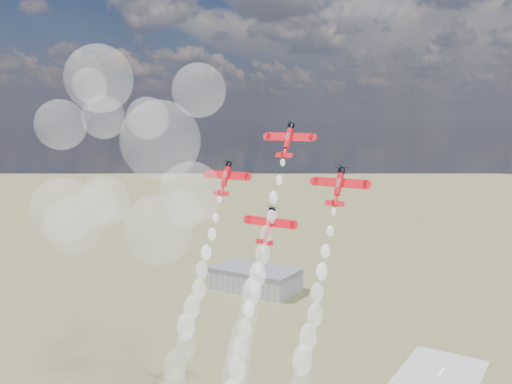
{
  "coord_description": "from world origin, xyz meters",
  "views": [
    {
      "loc": [
        46.09,
        -83.41,
        100.62
      ],
      "look_at": [
        -19.6,
        21.26,
        83.88
      ],
      "focal_mm": 38.0,
      "sensor_mm": 36.0,
      "label": 1
    }
  ],
  "objects": [
    {
      "name": "plane_right",
      "position": [
        0.92,
        21.16,
        86.67
      ],
      "size": [
        11.98,
        5.83,
        8.02
      ],
      "rotation": [
        1.14,
        0.0,
        0.0
      ],
      "color": "red",
      "rests_on": "ground"
    },
    {
      "name": "hangar",
      "position": [
        -120.0,
        180.0,
        6.5
      ],
      "size": [
        50.0,
        28.0,
        13.0
      ],
      "color": "gray",
      "rests_on": "ground"
    },
    {
      "name": "smoke_trail_lead",
      "position": [
        -13.78,
        7.84,
        57.3
      ],
      "size": [
        5.45,
        22.62,
        45.4
      ],
      "color": "white",
      "rests_on": "plane_lead"
    },
    {
      "name": "plane_slot",
      "position": [
        -13.6,
        16.91,
        77.44
      ],
      "size": [
        11.98,
        5.83,
        8.02
      ],
      "rotation": [
        1.14,
        0.0,
        0.0
      ],
      "color": "red",
      "rests_on": "ground"
    },
    {
      "name": "plane_lead",
      "position": [
        -13.6,
        25.42,
        95.9
      ],
      "size": [
        11.98,
        5.83,
        8.02
      ],
      "rotation": [
        1.14,
        0.0,
        0.0
      ],
      "color": "red",
      "rests_on": "ground"
    },
    {
      "name": "drifted_smoke_cloud",
      "position": [
        -61.97,
        20.57,
        88.62
      ],
      "size": [
        67.27,
        34.21,
        57.93
      ],
      "color": "white",
      "rests_on": "ground"
    },
    {
      "name": "plane_left",
      "position": [
        -28.12,
        21.16,
        86.67
      ],
      "size": [
        11.98,
        5.83,
        8.02
      ],
      "rotation": [
        1.14,
        0.0,
        0.0
      ],
      "color": "red",
      "rests_on": "ground"
    },
    {
      "name": "smoke_trail_left",
      "position": [
        -28.19,
        3.37,
        48.37
      ],
      "size": [
        5.73,
        22.7,
        45.22
      ],
      "color": "white",
      "rests_on": "plane_left"
    }
  ]
}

